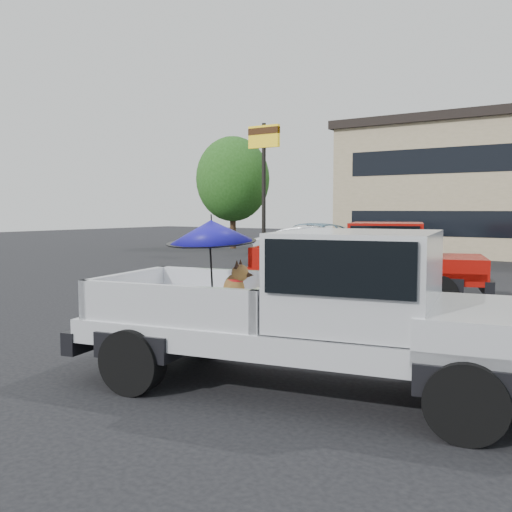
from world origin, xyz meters
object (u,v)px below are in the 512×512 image
object	(u,v)px
red_pickup	(379,258)
tree_left	(233,179)
silver_pickup	(338,303)
silver_sedan	(318,248)
blue_suv	(310,242)
motel_sign	(264,153)

from	to	relation	value
red_pickup	tree_left	bearing A→B (deg)	118.39
tree_left	red_pickup	xyz separation A→B (m)	(13.43, -12.38, -2.74)
silver_pickup	silver_sedan	world-z (taller)	silver_pickup
silver_pickup	red_pickup	world-z (taller)	silver_pickup
red_pickup	blue_suv	xyz separation A→B (m)	(-6.49, 8.46, -0.22)
tree_left	silver_pickup	world-z (taller)	tree_left
blue_suv	red_pickup	bearing A→B (deg)	-47.07
silver_pickup	blue_suv	distance (m)	17.35
motel_sign	tree_left	size ratio (longest dim) A/B	1.00
silver_pickup	red_pickup	distance (m)	6.91
motel_sign	silver_sedan	distance (m)	7.39
red_pickup	motel_sign	bearing A→B (deg)	116.21
silver_pickup	blue_suv	xyz separation A→B (m)	(-8.68, 15.02, -0.28)
silver_sedan	blue_suv	size ratio (longest dim) A/B	0.83
silver_pickup	red_pickup	bearing A→B (deg)	96.58
tree_left	motel_sign	bearing A→B (deg)	-36.87
tree_left	silver_sedan	xyz separation A→B (m)	(8.92, -6.91, -2.97)
silver_sedan	motel_sign	bearing A→B (deg)	27.50
red_pickup	silver_sedan	size ratio (longest dim) A/B	1.27
motel_sign	red_pickup	distance (m)	13.79
silver_pickup	blue_suv	world-z (taller)	silver_pickup
silver_sedan	tree_left	bearing A→B (deg)	28.23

